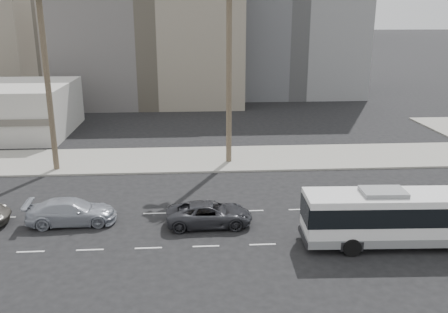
{
  "coord_description": "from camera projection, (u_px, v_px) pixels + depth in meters",
  "views": [
    {
      "loc": [
        -6.55,
        -22.52,
        11.7
      ],
      "look_at": [
        -4.78,
        4.0,
        3.71
      ],
      "focal_mm": 38.11,
      "sensor_mm": 36.0,
      "label": 1
    }
  ],
  "objects": [
    {
      "name": "ground",
      "position": [
        318.0,
        243.0,
        25.3
      ],
      "size": [
        700.0,
        700.0,
        0.0
      ],
      "primitive_type": "plane",
      "color": "black",
      "rests_on": "ground"
    },
    {
      "name": "sidewalk_north",
      "position": [
        271.0,
        157.0,
        40.09
      ],
      "size": [
        120.0,
        7.0,
        0.15
      ],
      "primitive_type": "cube",
      "color": "gray",
      "rests_on": "ground"
    },
    {
      "name": "midrise_beige_west",
      "position": [
        151.0,
        34.0,
        64.94
      ],
      "size": [
        24.0,
        18.0,
        18.0
      ],
      "primitive_type": "cube",
      "color": "#66615C",
      "rests_on": "ground"
    },
    {
      "name": "midrise_gray_center",
      "position": [
        287.0,
        5.0,
        71.75
      ],
      "size": [
        20.0,
        20.0,
        26.0
      ],
      "primitive_type": "cube",
      "color": "slate",
      "rests_on": "ground"
    },
    {
      "name": "city_bus",
      "position": [
        407.0,
        216.0,
        24.69
      ],
      "size": [
        10.85,
        2.83,
        3.09
      ],
      "rotation": [
        0.0,
        0.0,
        -0.04
      ],
      "color": "silver",
      "rests_on": "ground"
    },
    {
      "name": "car_a",
      "position": [
        209.0,
        214.0,
        27.28
      ],
      "size": [
        2.39,
        4.99,
        1.37
      ],
      "primitive_type": "imported",
      "rotation": [
        0.0,
        0.0,
        1.59
      ],
      "color": "#2F2F34",
      "rests_on": "ground"
    },
    {
      "name": "car_b",
      "position": [
        71.0,
        212.0,
        27.47
      ],
      "size": [
        2.33,
        5.18,
        1.47
      ],
      "primitive_type": "imported",
      "rotation": [
        0.0,
        0.0,
        1.63
      ],
      "color": "#979CA7",
      "rests_on": "ground"
    }
  ]
}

